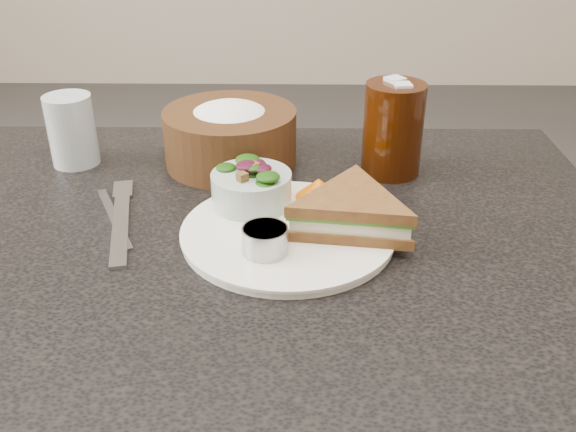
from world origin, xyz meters
The scene contains 10 objects.
dinner_plate centered at (0.06, -0.02, 0.76)m, with size 0.26×0.26×0.01m, color white.
sandwich centered at (0.14, -0.02, 0.79)m, with size 0.18×0.18×0.05m, color brown, non-canonical shape.
salad_bowl centered at (0.01, 0.04, 0.79)m, with size 0.11×0.11×0.06m, color #9DB0A7, non-canonical shape.
dressing_ramekin centered at (0.04, -0.08, 0.78)m, with size 0.05×0.05×0.03m, color #9B9DA0.
orange_wedge centered at (0.10, 0.06, 0.78)m, with size 0.06×0.06×0.03m, color orange.
fork centered at (-0.15, 0.00, 0.75)m, with size 0.02×0.20×0.01m, color #ACAEB2.
knife centered at (-0.17, 0.02, 0.75)m, with size 0.01×0.17×0.00m, color #999CA2.
bread_basket centered at (-0.03, 0.20, 0.81)m, with size 0.20×0.20×0.11m, color #593219, non-canonical shape.
cola_glass centered at (0.21, 0.17, 0.82)m, with size 0.09×0.09×0.15m, color black, non-canonical shape.
water_glass centered at (-0.27, 0.20, 0.80)m, with size 0.07×0.07×0.11m, color #ABB7BB.
Camera 1 is at (0.07, -0.71, 1.16)m, focal length 40.00 mm.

